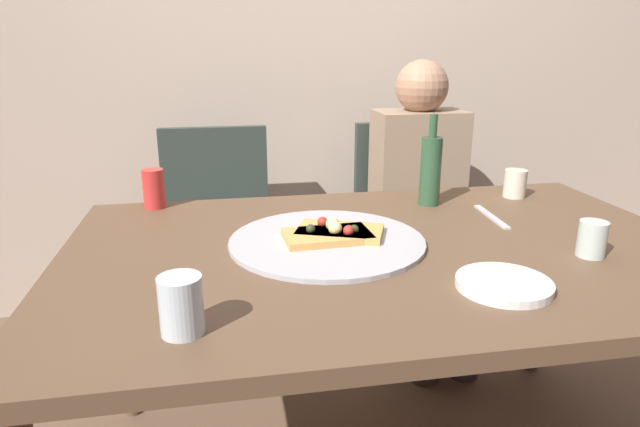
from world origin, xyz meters
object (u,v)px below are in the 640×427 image
at_px(pizza_slice_last, 339,231).
at_px(table_knife, 491,217).
at_px(chair_right, 410,215).
at_px(guest_in_sweater, 424,196).
at_px(chair_left, 218,225).
at_px(soda_can, 154,189).
at_px(wine_bottle, 431,169).
at_px(plate_stack, 504,284).
at_px(tumbler_far, 181,305).
at_px(tumbler_near, 515,183).
at_px(dining_table, 386,270).
at_px(pizza_slice_extra, 329,235).
at_px(wine_glass, 592,239).
at_px(pizza_tray, 327,241).

relative_size(pizza_slice_last, table_knife, 1.15).
bearing_deg(chair_right, guest_in_sweater, 90.00).
bearing_deg(chair_left, soda_can, 68.68).
bearing_deg(wine_bottle, chair_left, 139.34).
xyz_separation_m(plate_stack, chair_right, (0.22, 1.20, -0.23)).
distance_m(wine_bottle, chair_right, 0.69).
relative_size(pizza_slice_last, tumbler_far, 2.34).
xyz_separation_m(wine_bottle, tumbler_near, (0.31, 0.03, -0.07)).
relative_size(dining_table, tumbler_far, 15.08).
distance_m(pizza_slice_extra, table_knife, 0.53).
bearing_deg(chair_right, pizza_slice_last, 59.25).
relative_size(dining_table, chair_right, 1.81).
bearing_deg(dining_table, chair_right, 66.78).
bearing_deg(pizza_slice_extra, chair_left, 108.49).
height_order(pizza_slice_last, chair_right, chair_right).
bearing_deg(plate_stack, chair_left, 116.72).
bearing_deg(soda_can, tumbler_far, -80.84).
xyz_separation_m(pizza_slice_last, plate_stack, (0.28, -0.35, -0.01)).
bearing_deg(chair_right, dining_table, 66.78).
bearing_deg(plate_stack, chair_right, 79.40).
relative_size(pizza_slice_extra, tumbler_near, 2.46).
distance_m(wine_bottle, chair_left, 0.95).
distance_m(wine_glass, plate_stack, 0.32).
relative_size(wine_bottle, chair_right, 0.32).
height_order(dining_table, tumbler_far, tumbler_far).
bearing_deg(pizza_slice_extra, dining_table, -15.41).
bearing_deg(soda_can, table_knife, -16.05).
distance_m(tumbler_far, chair_right, 1.57).
height_order(tumbler_far, chair_left, chair_left).
bearing_deg(pizza_slice_last, dining_table, -31.23).
distance_m(table_knife, chair_left, 1.12).
height_order(table_knife, chair_right, chair_right).
relative_size(plate_stack, chair_right, 0.22).
relative_size(pizza_tray, pizza_slice_extra, 2.22).
height_order(pizza_slice_extra, chair_left, chair_left).
bearing_deg(tumbler_far, wine_bottle, 43.41).
bearing_deg(table_knife, dining_table, 118.22).
distance_m(pizza_slice_last, chair_left, 0.94).
distance_m(tumbler_near, chair_right, 0.63).
bearing_deg(soda_can, chair_left, 68.68).
distance_m(dining_table, guest_in_sweater, 0.86).
distance_m(tumbler_near, wine_glass, 0.53).
xyz_separation_m(dining_table, pizza_slice_last, (-0.11, 0.07, 0.09)).
xyz_separation_m(tumbler_near, table_knife, (-0.18, -0.20, -0.04)).
xyz_separation_m(dining_table, wine_bottle, (0.24, 0.33, 0.18)).
distance_m(pizza_tray, tumbler_near, 0.77).
bearing_deg(wine_bottle, guest_in_sweater, 70.41).
relative_size(pizza_slice_extra, plate_stack, 1.13).
xyz_separation_m(tumbler_far, chair_left, (0.05, 1.27, -0.28)).
height_order(tumbler_far, guest_in_sweater, guest_in_sweater).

